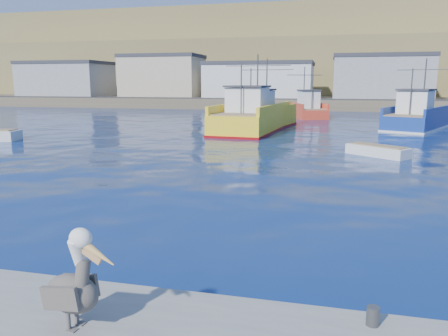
% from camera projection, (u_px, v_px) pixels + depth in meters
% --- Properties ---
extents(ground, '(260.00, 260.00, 0.00)m').
position_uv_depth(ground, '(231.00, 255.00, 10.73)').
color(ground, '#06214E').
rests_on(ground, ground).
extents(dock_bollards, '(36.20, 0.20, 0.30)m').
position_uv_depth(dock_bollards, '(221.00, 298.00, 7.22)').
color(dock_bollards, '#4C4C4C').
rests_on(dock_bollards, dock).
extents(far_shore, '(200.00, 81.00, 24.00)m').
position_uv_depth(far_shore, '(324.00, 64.00, 113.17)').
color(far_shore, brown).
rests_on(far_shore, ground).
extents(trawler_yellow_a, '(5.97, 13.43, 6.74)m').
position_uv_depth(trawler_yellow_a, '(252.00, 118.00, 38.36)').
color(trawler_yellow_a, yellow).
rests_on(trawler_yellow_a, ground).
extents(trawler_yellow_b, '(5.62, 11.18, 6.44)m').
position_uv_depth(trawler_yellow_b, '(261.00, 117.00, 40.42)').
color(trawler_yellow_b, yellow).
rests_on(trawler_yellow_b, ground).
extents(trawler_blue, '(7.81, 11.23, 6.43)m').
position_uv_depth(trawler_blue, '(418.00, 118.00, 39.96)').
color(trawler_blue, navy).
rests_on(trawler_blue, ground).
extents(boat_orange, '(5.81, 8.95, 6.09)m').
position_uv_depth(boat_orange, '(306.00, 109.00, 53.08)').
color(boat_orange, red).
rests_on(boat_orange, ground).
extents(skiff_mid, '(3.57, 3.20, 0.78)m').
position_uv_depth(skiff_mid, '(378.00, 152.00, 25.18)').
color(skiff_mid, silver).
rests_on(skiff_mid, ground).
extents(pelican, '(1.30, 0.62, 1.60)m').
position_uv_depth(pelican, '(74.00, 286.00, 6.50)').
color(pelican, '#595451').
rests_on(pelican, dock).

